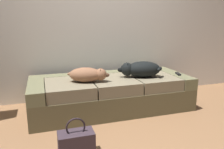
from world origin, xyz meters
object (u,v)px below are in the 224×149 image
Objects in this scene: couch at (111,93)px; handbag at (76,144)px; tv_remote at (178,74)px; dog_tan at (88,75)px; dog_dark at (141,69)px.

handbag is at bearing -122.41° from couch.
handbag is (-1.62, -0.87, -0.34)m from tv_remote.
couch is 1.21m from handbag.
dog_dark is at bearing 2.60° from dog_tan.
handbag is (-0.65, -1.02, -0.10)m from couch.
dog_dark is (0.39, -0.11, 0.34)m from couch.
couch is 14.48× the size of tv_remote.
tv_remote is at bearing -3.66° from dog_dark.
tv_remote reaches higher than couch.
dog_dark is 1.68× the size of handbag.
tv_remote is (1.32, -0.00, -0.08)m from dog_tan.
couch is at bearing 22.37° from dog_tan.
dog_dark reaches higher than handbag.
handbag is at bearing -108.87° from dog_tan.
tv_remote is at bearing -8.56° from couch.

